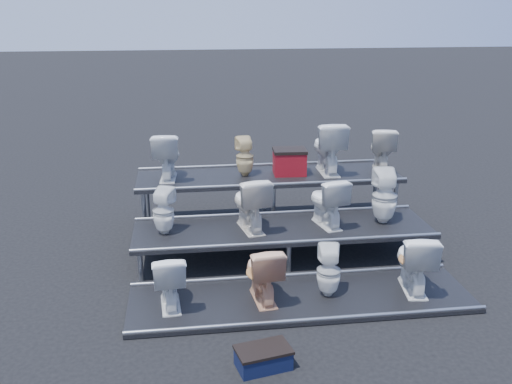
{
  "coord_description": "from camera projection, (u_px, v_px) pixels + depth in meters",
  "views": [
    {
      "loc": [
        -1.39,
        -7.42,
        3.48
      ],
      "look_at": [
        -0.37,
        0.1,
        0.97
      ],
      "focal_mm": 40.0,
      "sensor_mm": 36.0,
      "label": 1
    }
  ],
  "objects": [
    {
      "name": "step_stool",
      "position": [
        263.0,
        359.0,
        5.71
      ],
      "size": [
        0.58,
        0.42,
        0.19
      ],
      "primitive_type": "cube",
      "rotation": [
        0.0,
        0.0,
        0.21
      ],
      "color": "black",
      "rests_on": "ground"
    },
    {
      "name": "toilet_7",
      "position": [
        385.0,
        196.0,
        8.17
      ],
      "size": [
        0.4,
        0.41,
        0.8
      ],
      "primitive_type": "imported",
      "rotation": [
        0.0,
        0.0,
        3.03
      ],
      "color": "white",
      "rests_on": "tier_mid"
    },
    {
      "name": "toilet_6",
      "position": [
        327.0,
        201.0,
        8.07
      ],
      "size": [
        0.54,
        0.78,
        0.72
      ],
      "primitive_type": "imported",
      "rotation": [
        0.0,
        0.0,
        3.36
      ],
      "color": "white",
      "rests_on": "tier_mid"
    },
    {
      "name": "toilet_9",
      "position": [
        245.0,
        157.0,
        9.05
      ],
      "size": [
        0.32,
        0.32,
        0.63
      ],
      "primitive_type": "imported",
      "rotation": [
        0.0,
        0.0,
        3.28
      ],
      "color": "beige",
      "rests_on": "tier_back"
    },
    {
      "name": "toilet_5",
      "position": [
        250.0,
        203.0,
        7.92
      ],
      "size": [
        0.57,
        0.83,
        0.78
      ],
      "primitive_type": "imported",
      "rotation": [
        0.0,
        0.0,
        3.32
      ],
      "color": "silver",
      "rests_on": "tier_mid"
    },
    {
      "name": "toilet_0",
      "position": [
        169.0,
        279.0,
        6.69
      ],
      "size": [
        0.43,
        0.7,
        0.69
      ],
      "primitive_type": "imported",
      "rotation": [
        0.0,
        0.0,
        3.21
      ],
      "color": "white",
      "rests_on": "tier_front"
    },
    {
      "name": "toilet_4",
      "position": [
        164.0,
        211.0,
        7.79
      ],
      "size": [
        0.38,
        0.39,
        0.65
      ],
      "primitive_type": "imported",
      "rotation": [
        0.0,
        0.0,
        2.77
      ],
      "color": "white",
      "rests_on": "tier_mid"
    },
    {
      "name": "red_crate",
      "position": [
        289.0,
        163.0,
        9.18
      ],
      "size": [
        0.53,
        0.44,
        0.36
      ],
      "primitive_type": "cube",
      "rotation": [
        0.0,
        0.0,
        -0.06
      ],
      "color": "maroon",
      "rests_on": "tier_back"
    },
    {
      "name": "toilet_8",
      "position": [
        167.0,
        156.0,
        8.88
      ],
      "size": [
        0.47,
        0.76,
        0.74
      ],
      "primitive_type": "imported",
      "rotation": [
        0.0,
        0.0,
        3.07
      ],
      "color": "white",
      "rests_on": "tier_back"
    },
    {
      "name": "toilet_3",
      "position": [
        414.0,
        261.0,
        7.06
      ],
      "size": [
        0.54,
        0.82,
        0.78
      ],
      "primitive_type": "imported",
      "rotation": [
        0.0,
        0.0,
        2.99
      ],
      "color": "white",
      "rests_on": "tier_front"
    },
    {
      "name": "toilet_1",
      "position": [
        263.0,
        272.0,
        6.83
      ],
      "size": [
        0.47,
        0.74,
        0.72
      ],
      "primitive_type": "imported",
      "rotation": [
        0.0,
        0.0,
        3.24
      ],
      "color": "tan",
      "rests_on": "tier_front"
    },
    {
      "name": "tier_front",
      "position": [
        301.0,
        299.0,
        7.01
      ],
      "size": [
        4.2,
        1.2,
        0.06
      ],
      "primitive_type": "cube",
      "color": "black",
      "rests_on": "ground"
    },
    {
      "name": "toilet_10",
      "position": [
        328.0,
        147.0,
        9.19
      ],
      "size": [
        0.49,
        0.84,
        0.85
      ],
      "primitive_type": "imported",
      "rotation": [
        0.0,
        0.0,
        3.12
      ],
      "color": "white",
      "rests_on": "tier_back"
    },
    {
      "name": "toilet_2",
      "position": [
        329.0,
        271.0,
        6.94
      ],
      "size": [
        0.34,
        0.34,
        0.65
      ],
      "primitive_type": "imported",
      "rotation": [
        0.0,
        0.0,
        2.97
      ],
      "color": "white",
      "rests_on": "tier_front"
    },
    {
      "name": "tier_mid",
      "position": [
        282.0,
        242.0,
        8.17
      ],
      "size": [
        4.2,
        1.2,
        0.46
      ],
      "primitive_type": "cube",
      "color": "black",
      "rests_on": "ground"
    },
    {
      "name": "toilet_11",
      "position": [
        382.0,
        149.0,
        9.32
      ],
      "size": [
        0.56,
        0.79,
        0.73
      ],
      "primitive_type": "imported",
      "rotation": [
        0.0,
        0.0,
        2.92
      ],
      "color": "silver",
      "rests_on": "tier_back"
    },
    {
      "name": "ground",
      "position": [
        282.0,
        257.0,
        8.25
      ],
      "size": [
        80.0,
        80.0,
        0.0
      ],
      "primitive_type": "plane",
      "color": "black",
      "rests_on": "ground"
    },
    {
      "name": "tier_back",
      "position": [
        268.0,
        200.0,
        9.33
      ],
      "size": [
        4.2,
        1.2,
        0.86
      ],
      "primitive_type": "cube",
      "color": "black",
      "rests_on": "ground"
    }
  ]
}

